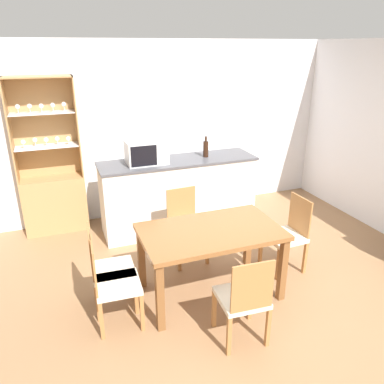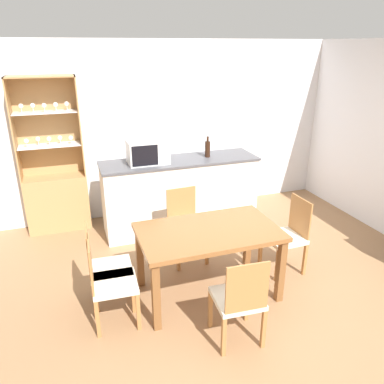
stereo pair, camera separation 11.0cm
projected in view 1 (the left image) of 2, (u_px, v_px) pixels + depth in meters
name	position (u px, v px, depth m)	size (l,w,h in m)	color
ground_plane	(244.00, 304.00, 3.81)	(18.00, 18.00, 0.00)	#936B47
wall_back	(166.00, 130.00, 5.63)	(6.80, 0.06, 2.55)	silver
kitchen_counter	(179.00, 194.00, 5.27)	(2.16, 0.61, 1.01)	white
display_cabinet	(54.00, 190.00, 5.16)	(0.84, 0.34, 2.11)	tan
dining_table	(211.00, 238.00, 3.77)	(1.41, 0.84, 0.74)	brown
dining_chair_side_left_far	(108.00, 269.00, 3.63)	(0.42, 0.42, 0.88)	beige
dining_chair_head_far	(186.00, 226.00, 4.49)	(0.43, 0.43, 0.88)	beige
dining_chair_side_right_far	(287.00, 234.00, 4.29)	(0.42, 0.42, 0.88)	beige
dining_chair_side_left_near	(113.00, 283.00, 3.41)	(0.42, 0.42, 0.88)	beige
dining_chair_head_near	(244.00, 299.00, 3.21)	(0.43, 0.43, 0.88)	beige
microwave	(146.00, 152.00, 4.88)	(0.52, 0.35, 0.30)	silver
wine_bottle	(206.00, 149.00, 5.18)	(0.07, 0.07, 0.29)	black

